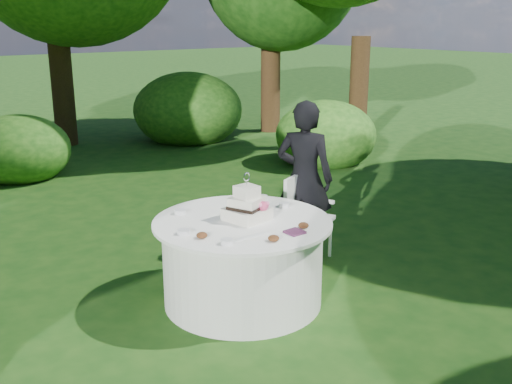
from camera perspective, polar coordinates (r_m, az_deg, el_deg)
ground at (r=5.49m, az=-1.25°, el=-10.35°), size 80.00×80.00×0.00m
napkins at (r=4.90m, az=3.70°, el=-3.82°), size 0.14×0.14×0.02m
feather_plume at (r=4.80m, az=-0.26°, el=-4.25°), size 0.48×0.07×0.01m
guest at (r=6.32m, az=4.64°, el=1.27°), size 0.66×0.72×1.66m
table at (r=5.33m, az=-1.28°, el=-6.61°), size 1.56×1.56×0.77m
cake at (r=5.18m, az=-0.83°, el=-1.46°), size 0.37×0.37×0.43m
chair at (r=6.27m, az=4.53°, el=-1.84°), size 0.54×0.54×0.89m
votives at (r=5.24m, az=-2.56°, el=-2.32°), size 1.22×0.97×0.04m
petal_cups at (r=5.05m, az=-0.15°, el=-2.98°), size 0.93×1.12×0.05m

